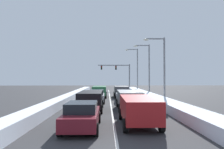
# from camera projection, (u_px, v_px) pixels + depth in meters

# --- Properties ---
(ground_plane) EXTENTS (120.00, 120.00, 0.00)m
(ground_plane) POSITION_uv_depth(u_px,v_px,m) (111.00, 105.00, 21.81)
(ground_plane) COLOR #333335
(lane_stripe_between_right_lane_and_center_lane) EXTENTS (0.14, 47.02, 0.01)m
(lane_stripe_between_right_lane_and_center_lane) POSITION_uv_depth(u_px,v_px,m) (110.00, 100.00, 26.08)
(lane_stripe_between_right_lane_and_center_lane) COLOR silver
(lane_stripe_between_right_lane_and_center_lane) RESTS_ON ground
(snow_bank_right_shoulder) EXTENTS (1.85, 47.02, 0.76)m
(snow_bank_right_shoulder) POSITION_uv_depth(u_px,v_px,m) (151.00, 97.00, 26.23)
(snow_bank_right_shoulder) COLOR silver
(snow_bank_right_shoulder) RESTS_ON ground
(snow_bank_left_shoulder) EXTENTS (1.32, 47.02, 0.80)m
(snow_bank_left_shoulder) POSITION_uv_depth(u_px,v_px,m) (69.00, 97.00, 25.96)
(snow_bank_left_shoulder) COLOR silver
(snow_bank_left_shoulder) RESTS_ON ground
(suv_red_right_lane_nearest) EXTENTS (2.16, 4.90, 1.67)m
(suv_red_right_lane_nearest) POSITION_uv_depth(u_px,v_px,m) (138.00, 108.00, 12.31)
(suv_red_right_lane_nearest) COLOR maroon
(suv_red_right_lane_nearest) RESTS_ON ground
(suv_gray_right_lane_second) EXTENTS (2.16, 4.90, 1.67)m
(suv_gray_right_lane_second) POSITION_uv_depth(u_px,v_px,m) (129.00, 98.00, 18.43)
(suv_gray_right_lane_second) COLOR slate
(suv_gray_right_lane_second) RESTS_ON ground
(sedan_white_right_lane_third) EXTENTS (2.00, 4.50, 1.51)m
(sedan_white_right_lane_third) POSITION_uv_depth(u_px,v_px,m) (125.00, 96.00, 24.13)
(sedan_white_right_lane_third) COLOR silver
(sedan_white_right_lane_third) RESTS_ON ground
(suv_charcoal_right_lane_fourth) EXTENTS (2.16, 4.90, 1.67)m
(suv_charcoal_right_lane_fourth) POSITION_uv_depth(u_px,v_px,m) (121.00, 91.00, 30.47)
(suv_charcoal_right_lane_fourth) COLOR #38383D
(suv_charcoal_right_lane_fourth) RESTS_ON ground
(sedan_maroon_center_lane_nearest) EXTENTS (2.00, 4.50, 1.51)m
(sedan_maroon_center_lane_nearest) POSITION_uv_depth(u_px,v_px,m) (82.00, 115.00, 11.37)
(sedan_maroon_center_lane_nearest) COLOR maroon
(sedan_maroon_center_lane_nearest) RESTS_ON ground
(suv_black_center_lane_second) EXTENTS (2.16, 4.90, 1.67)m
(suv_black_center_lane_second) POSITION_uv_depth(u_px,v_px,m) (91.00, 99.00, 17.89)
(suv_black_center_lane_second) COLOR black
(suv_black_center_lane_second) RESTS_ON ground
(sedan_silver_center_lane_third) EXTENTS (2.00, 4.50, 1.51)m
(sedan_silver_center_lane_third) POSITION_uv_depth(u_px,v_px,m) (96.00, 96.00, 23.69)
(sedan_silver_center_lane_third) COLOR #B7BABF
(sedan_silver_center_lane_third) RESTS_ON ground
(suv_green_center_lane_fourth) EXTENTS (2.16, 4.90, 1.67)m
(suv_green_center_lane_fourth) POSITION_uv_depth(u_px,v_px,m) (99.00, 91.00, 30.12)
(suv_green_center_lane_fourth) COLOR #1E5633
(suv_green_center_lane_fourth) RESTS_ON ground
(traffic_light_gantry) EXTENTS (7.54, 0.47, 6.20)m
(traffic_light_gantry) POSITION_uv_depth(u_px,v_px,m) (120.00, 71.00, 47.58)
(traffic_light_gantry) COLOR slate
(traffic_light_gantry) RESTS_ON ground
(street_lamp_right_near) EXTENTS (2.66, 0.36, 7.75)m
(street_lamp_right_near) POSITION_uv_depth(u_px,v_px,m) (161.00, 63.00, 24.19)
(street_lamp_right_near) COLOR gray
(street_lamp_right_near) RESTS_ON ground
(street_lamp_right_mid) EXTENTS (2.66, 0.36, 8.35)m
(street_lamp_right_mid) POSITION_uv_depth(u_px,v_px,m) (147.00, 65.00, 32.74)
(street_lamp_right_mid) COLOR gray
(street_lamp_right_mid) RESTS_ON ground
(street_lamp_right_far) EXTENTS (2.66, 0.36, 8.94)m
(street_lamp_right_far) POSITION_uv_depth(u_px,v_px,m) (136.00, 66.00, 41.28)
(street_lamp_right_far) COLOR gray
(street_lamp_right_far) RESTS_ON ground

